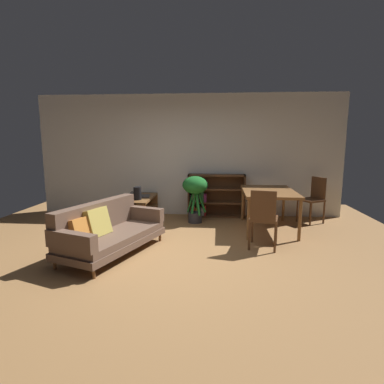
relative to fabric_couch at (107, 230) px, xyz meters
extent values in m
plane|color=#9E7042|center=(0.97, -0.07, -0.36)|extent=(8.16, 8.16, 0.00)
cube|color=silver|center=(0.97, 2.63, 0.99)|extent=(6.80, 0.10, 2.70)
cylinder|color=brown|center=(0.68, 0.63, -0.29)|extent=(0.04, 0.04, 0.13)
cylinder|color=brown|center=(0.13, -0.88, -0.29)|extent=(0.04, 0.04, 0.13)
cylinder|color=brown|center=(0.06, 0.86, -0.29)|extent=(0.04, 0.04, 0.13)
cylinder|color=brown|center=(-0.49, -0.65, -0.29)|extent=(0.04, 0.04, 0.13)
cube|color=brown|center=(0.10, -0.01, -0.18)|extent=(1.34, 1.93, 0.10)
cube|color=brown|center=(0.10, -0.01, -0.08)|extent=(1.29, 1.85, 0.10)
cube|color=brown|center=(-0.19, 0.09, 0.19)|extent=(0.75, 1.65, 0.43)
cube|color=brown|center=(0.37, 0.75, 0.09)|extent=(0.76, 0.39, 0.23)
cube|color=brown|center=(-0.18, -0.78, 0.09)|extent=(0.76, 0.39, 0.23)
cube|color=orange|center=(-0.21, -0.42, 0.12)|extent=(0.30, 0.38, 0.35)
cube|color=tan|center=(-0.10, -0.13, 0.15)|extent=(0.37, 0.46, 0.43)
cube|color=brown|center=(0.10, 2.46, -0.10)|extent=(0.38, 0.04, 0.52)
cube|color=brown|center=(0.10, 1.27, -0.10)|extent=(0.38, 0.04, 0.52)
cube|color=brown|center=(0.10, 1.87, -0.11)|extent=(0.38, 1.19, 0.04)
cube|color=brown|center=(0.10, 1.87, 0.14)|extent=(0.38, 1.23, 0.04)
cube|color=brown|center=(0.10, 1.87, -0.34)|extent=(0.38, 1.19, 0.04)
cube|color=#333338|center=(0.10, 2.00, 0.17)|extent=(0.25, 0.36, 0.02)
cube|color=black|center=(-0.09, 1.98, 0.21)|extent=(0.23, 0.34, 0.07)
cylinder|color=black|center=(0.05, 1.61, 0.29)|extent=(0.15, 0.15, 0.26)
cylinder|color=slate|center=(0.05, 1.61, 0.34)|extent=(0.09, 0.09, 0.01)
cylinder|color=#333338|center=(1.19, 1.89, -0.25)|extent=(0.29, 0.29, 0.21)
cylinder|color=#1E6B28|center=(1.29, 1.90, 0.16)|extent=(0.25, 0.08, 0.63)
cylinder|color=#1E6B28|center=(1.22, 1.95, 0.08)|extent=(0.10, 0.17, 0.48)
cylinder|color=#1E6B28|center=(1.15, 1.96, 0.04)|extent=(0.14, 0.19, 0.40)
cylinder|color=#1E6B28|center=(1.11, 1.89, 0.14)|extent=(0.19, 0.04, 0.58)
cylinder|color=#1E6B28|center=(1.16, 1.82, 0.06)|extent=(0.11, 0.17, 0.43)
cylinder|color=#1E6B28|center=(1.25, 1.76, 0.14)|extent=(0.15, 0.30, 0.59)
ellipsoid|color=#1E6B28|center=(1.19, 1.89, 0.43)|extent=(0.52, 0.52, 0.37)
cylinder|color=brown|center=(2.18, 2.17, 0.00)|extent=(0.06, 0.06, 0.71)
cylinder|color=brown|center=(2.18, 0.83, 0.00)|extent=(0.06, 0.06, 0.71)
cylinder|color=brown|center=(3.04, 2.17, 0.00)|extent=(0.06, 0.06, 0.71)
cylinder|color=brown|center=(3.04, 0.83, 0.00)|extent=(0.06, 0.06, 0.71)
cube|color=brown|center=(2.61, 1.50, 0.38)|extent=(0.96, 1.44, 0.05)
cylinder|color=#56351E|center=(3.50, 1.82, -0.13)|extent=(0.04, 0.04, 0.46)
cylinder|color=#56351E|center=(3.32, 2.13, -0.13)|extent=(0.04, 0.04, 0.46)
cylinder|color=#56351E|center=(3.83, 2.02, -0.13)|extent=(0.04, 0.04, 0.46)
cylinder|color=#56351E|center=(3.64, 2.32, -0.13)|extent=(0.04, 0.04, 0.46)
cube|color=#56351E|center=(3.57, 2.07, 0.12)|extent=(0.56, 0.55, 0.04)
cube|color=#56351E|center=(3.73, 2.17, 0.36)|extent=(0.21, 0.32, 0.44)
cylinder|color=#56351E|center=(2.23, 0.70, -0.13)|extent=(0.04, 0.04, 0.45)
cylinder|color=#56351E|center=(2.62, 0.61, -0.13)|extent=(0.04, 0.04, 0.45)
cylinder|color=#56351E|center=(2.15, 0.31, -0.13)|extent=(0.04, 0.04, 0.45)
cylinder|color=#56351E|center=(2.53, 0.22, -0.13)|extent=(0.04, 0.04, 0.45)
cube|color=#56351E|center=(2.38, 0.46, 0.11)|extent=(0.51, 0.52, 0.04)
cube|color=#56351E|center=(2.34, 0.27, 0.36)|extent=(0.38, 0.12, 0.46)
cube|color=#56351E|center=(1.01, 2.43, 0.12)|extent=(0.04, 0.28, 0.95)
cube|color=#56351E|center=(2.23, 2.43, 0.12)|extent=(0.04, 0.28, 0.95)
cube|color=#56351E|center=(1.62, 2.43, 0.58)|extent=(1.26, 0.28, 0.04)
cube|color=#56351E|center=(1.62, 2.43, -0.34)|extent=(1.26, 0.28, 0.04)
cube|color=#56351E|center=(1.62, 2.55, 0.12)|extent=(1.22, 0.04, 0.95)
cube|color=#56351E|center=(1.62, 2.43, -0.03)|extent=(1.22, 0.27, 0.04)
cube|color=#56351E|center=(1.62, 2.43, 0.27)|extent=(1.22, 0.27, 0.04)
cube|color=red|center=(1.07, 2.42, -0.24)|extent=(0.04, 0.23, 0.17)
cube|color=red|center=(1.13, 2.41, -0.22)|extent=(0.06, 0.22, 0.21)
cube|color=gold|center=(1.19, 2.42, -0.23)|extent=(0.04, 0.23, 0.18)
cube|color=black|center=(1.25, 2.42, -0.21)|extent=(0.07, 0.23, 0.22)
cube|color=silver|center=(1.32, 2.41, -0.24)|extent=(0.07, 0.19, 0.17)
cube|color=red|center=(1.38, 2.41, -0.20)|extent=(0.04, 0.20, 0.24)
cube|color=black|center=(1.07, 2.41, 0.06)|extent=(0.05, 0.20, 0.15)
cube|color=#993884|center=(1.13, 2.41, 0.09)|extent=(0.06, 0.19, 0.21)
cube|color=silver|center=(1.20, 2.41, 0.07)|extent=(0.07, 0.22, 0.18)
cube|color=black|center=(1.26, 2.41, 0.07)|extent=(0.04, 0.20, 0.18)
cube|color=#337F47|center=(1.31, 2.42, 0.10)|extent=(0.06, 0.23, 0.24)
cube|color=#993884|center=(1.37, 2.40, 0.07)|extent=(0.06, 0.18, 0.18)
cube|color=#337F47|center=(1.07, 2.41, 0.38)|extent=(0.04, 0.19, 0.19)
cube|color=#337F47|center=(1.11, 2.41, 0.40)|extent=(0.04, 0.22, 0.21)
cube|color=black|center=(1.17, 2.42, 0.37)|extent=(0.06, 0.22, 0.17)
cube|color=black|center=(1.23, 2.40, 0.39)|extent=(0.04, 0.17, 0.21)
cube|color=#2D5199|center=(1.28, 2.42, 0.39)|extent=(0.05, 0.23, 0.20)
cube|color=#2D5199|center=(1.33, 2.42, 0.36)|extent=(0.04, 0.22, 0.15)
cube|color=#993884|center=(1.39, 2.41, 0.36)|extent=(0.06, 0.20, 0.14)
camera|label=1|loc=(1.65, -4.39, 1.34)|focal=29.09mm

